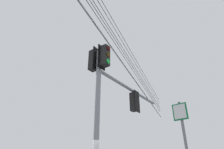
{
  "coord_description": "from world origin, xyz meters",
  "views": [
    {
      "loc": [
        -3.33,
        5.48,
        1.56
      ],
      "look_at": [
        -0.43,
        -1.31,
        5.3
      ],
      "focal_mm": 31.03,
      "sensor_mm": 36.0,
      "label": 1
    }
  ],
  "objects": [
    {
      "name": "overhead_wire_span",
      "position": [
        -0.23,
        -1.67,
        7.87
      ],
      "size": [
        0.25,
        27.24,
        2.41
      ],
      "color": "black"
    },
    {
      "name": "signal_mast_assembly",
      "position": [
        -0.42,
        -1.22,
        4.42
      ],
      "size": [
        1.64,
        5.13,
        6.19
      ],
      "color": "gray",
      "rests_on": "ground"
    }
  ]
}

